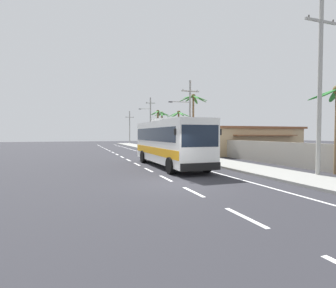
{
  "coord_description": "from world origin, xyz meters",
  "views": [
    {
      "loc": [
        -4.69,
        -12.07,
        2.45
      ],
      "look_at": [
        1.9,
        6.63,
        1.7
      ],
      "focal_mm": 28.15,
      "sensor_mm": 36.0,
      "label": 1
    }
  ],
  "objects_px": {
    "utility_pole_distant": "(130,127)",
    "pedestrian_near_kerb": "(174,146)",
    "coach_bus_foreground": "(169,141)",
    "palm_farthest": "(158,122)",
    "roadside_building": "(246,140)",
    "utility_pole_mid": "(189,115)",
    "palm_nearest": "(179,120)",
    "pedestrian_midwalk": "(164,145)",
    "utility_pole_far": "(150,121)",
    "palm_second": "(162,122)",
    "motorcycle_beside_bus": "(156,151)",
    "palm_third": "(193,108)",
    "utility_pole_nearest": "(320,83)"
  },
  "relations": [
    {
      "from": "motorcycle_beside_bus",
      "to": "palm_second",
      "type": "relative_size",
      "value": 0.29
    },
    {
      "from": "coach_bus_foreground",
      "to": "utility_pole_distant",
      "type": "distance_m",
      "value": 48.56
    },
    {
      "from": "pedestrian_near_kerb",
      "to": "palm_farthest",
      "type": "bearing_deg",
      "value": -135.9
    },
    {
      "from": "coach_bus_foreground",
      "to": "pedestrian_midwalk",
      "type": "distance_m",
      "value": 14.21
    },
    {
      "from": "palm_nearest",
      "to": "palm_third",
      "type": "xyz_separation_m",
      "value": [
        -0.62,
        -6.71,
        1.2
      ]
    },
    {
      "from": "utility_pole_nearest",
      "to": "palm_third",
      "type": "bearing_deg",
      "value": 85.19
    },
    {
      "from": "palm_nearest",
      "to": "palm_third",
      "type": "distance_m",
      "value": 6.85
    },
    {
      "from": "pedestrian_midwalk",
      "to": "utility_pole_nearest",
      "type": "relative_size",
      "value": 0.16
    },
    {
      "from": "utility_pole_distant",
      "to": "pedestrian_near_kerb",
      "type": "bearing_deg",
      "value": -93.37
    },
    {
      "from": "coach_bus_foreground",
      "to": "motorcycle_beside_bus",
      "type": "bearing_deg",
      "value": 79.71
    },
    {
      "from": "pedestrian_midwalk",
      "to": "pedestrian_near_kerb",
      "type": "bearing_deg",
      "value": 153.27
    },
    {
      "from": "palm_second",
      "to": "roadside_building",
      "type": "relative_size",
      "value": 0.55
    },
    {
      "from": "motorcycle_beside_bus",
      "to": "coach_bus_foreground",
      "type": "bearing_deg",
      "value": -100.29
    },
    {
      "from": "palm_second",
      "to": "palm_third",
      "type": "relative_size",
      "value": 0.87
    },
    {
      "from": "utility_pole_distant",
      "to": "palm_second",
      "type": "height_order",
      "value": "utility_pole_distant"
    },
    {
      "from": "pedestrian_near_kerb",
      "to": "palm_second",
      "type": "height_order",
      "value": "palm_second"
    },
    {
      "from": "utility_pole_mid",
      "to": "palm_nearest",
      "type": "distance_m",
      "value": 8.99
    },
    {
      "from": "utility_pole_far",
      "to": "palm_nearest",
      "type": "distance_m",
      "value": 9.98
    },
    {
      "from": "utility_pole_mid",
      "to": "palm_second",
      "type": "height_order",
      "value": "utility_pole_mid"
    },
    {
      "from": "utility_pole_far",
      "to": "palm_second",
      "type": "height_order",
      "value": "utility_pole_far"
    },
    {
      "from": "utility_pole_nearest",
      "to": "palm_second",
      "type": "xyz_separation_m",
      "value": [
        2.55,
        36.52,
        -0.67
      ]
    },
    {
      "from": "utility_pole_distant",
      "to": "palm_farthest",
      "type": "xyz_separation_m",
      "value": [
        0.56,
        -22.56,
        0.15
      ]
    },
    {
      "from": "coach_bus_foreground",
      "to": "pedestrian_near_kerb",
      "type": "xyz_separation_m",
      "value": [
        4.21,
        10.23,
        -0.83
      ]
    },
    {
      "from": "motorcycle_beside_bus",
      "to": "utility_pole_far",
      "type": "bearing_deg",
      "value": 76.16
    },
    {
      "from": "utility_pole_distant",
      "to": "palm_second",
      "type": "xyz_separation_m",
      "value": [
        2.46,
        -19.03,
        0.33
      ]
    },
    {
      "from": "pedestrian_midwalk",
      "to": "roadside_building",
      "type": "bearing_deg",
      "value": -145.17
    },
    {
      "from": "utility_pole_mid",
      "to": "roadside_building",
      "type": "relative_size",
      "value": 0.74
    },
    {
      "from": "pedestrian_near_kerb",
      "to": "roadside_building",
      "type": "bearing_deg",
      "value": 135.33
    },
    {
      "from": "utility_pole_mid",
      "to": "utility_pole_distant",
      "type": "distance_m",
      "value": 37.04
    },
    {
      "from": "pedestrian_midwalk",
      "to": "palm_nearest",
      "type": "distance_m",
      "value": 8.54
    },
    {
      "from": "motorcycle_beside_bus",
      "to": "utility_pole_distant",
      "type": "relative_size",
      "value": 0.24
    },
    {
      "from": "utility_pole_nearest",
      "to": "palm_farthest",
      "type": "distance_m",
      "value": 33.0
    },
    {
      "from": "pedestrian_near_kerb",
      "to": "pedestrian_midwalk",
      "type": "bearing_deg",
      "value": -124.76
    },
    {
      "from": "utility_pole_nearest",
      "to": "utility_pole_distant",
      "type": "xyz_separation_m",
      "value": [
        0.1,
        55.55,
        -1.0
      ]
    },
    {
      "from": "palm_third",
      "to": "coach_bus_foreground",
      "type": "bearing_deg",
      "value": -121.72
    },
    {
      "from": "pedestrian_midwalk",
      "to": "utility_pole_nearest",
      "type": "distance_m",
      "value": 21.59
    },
    {
      "from": "coach_bus_foreground",
      "to": "pedestrian_midwalk",
      "type": "height_order",
      "value": "coach_bus_foreground"
    },
    {
      "from": "palm_nearest",
      "to": "palm_second",
      "type": "height_order",
      "value": "palm_second"
    },
    {
      "from": "motorcycle_beside_bus",
      "to": "pedestrian_near_kerb",
      "type": "height_order",
      "value": "pedestrian_near_kerb"
    },
    {
      "from": "pedestrian_near_kerb",
      "to": "roadside_building",
      "type": "distance_m",
      "value": 9.21
    },
    {
      "from": "palm_third",
      "to": "palm_farthest",
      "type": "distance_m",
      "value": 12.58
    },
    {
      "from": "palm_farthest",
      "to": "roadside_building",
      "type": "bearing_deg",
      "value": -69.4
    },
    {
      "from": "coach_bus_foreground",
      "to": "pedestrian_near_kerb",
      "type": "distance_m",
      "value": 11.1
    },
    {
      "from": "palm_second",
      "to": "palm_farthest",
      "type": "bearing_deg",
      "value": -118.19
    },
    {
      "from": "pedestrian_near_kerb",
      "to": "roadside_building",
      "type": "height_order",
      "value": "roadside_building"
    },
    {
      "from": "pedestrian_midwalk",
      "to": "palm_nearest",
      "type": "bearing_deg",
      "value": -63.59
    },
    {
      "from": "motorcycle_beside_bus",
      "to": "palm_third",
      "type": "xyz_separation_m",
      "value": [
        6.48,
        4.32,
        5.28
      ]
    },
    {
      "from": "motorcycle_beside_bus",
      "to": "utility_pole_distant",
      "type": "distance_m",
      "value": 39.8
    },
    {
      "from": "utility_pole_far",
      "to": "palm_nearest",
      "type": "bearing_deg",
      "value": -78.61
    },
    {
      "from": "utility_pole_distant",
      "to": "roadside_building",
      "type": "xyz_separation_m",
      "value": [
        6.85,
        -39.29,
        -2.66
      ]
    }
  ]
}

